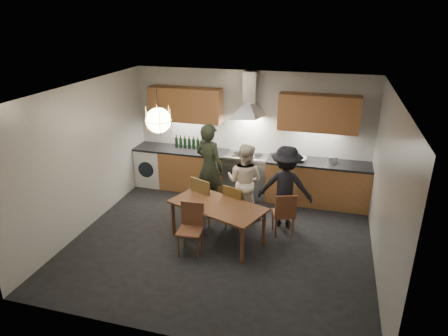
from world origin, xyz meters
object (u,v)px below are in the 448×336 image
(person_right, at_px, (285,187))
(wine_bottles, at_px, (191,142))
(person_mid, at_px, (245,181))
(chair_back_left, at_px, (204,198))
(chair_front, at_px, (191,225))
(person_left, at_px, (210,167))
(dining_table, at_px, (217,209))
(mixing_bowl, at_px, (299,159))
(stock_pot, at_px, (332,160))

(person_right, bearing_deg, wine_bottles, -29.44)
(person_mid, height_order, wine_bottles, person_mid)
(person_right, bearing_deg, chair_back_left, 13.09)
(chair_front, distance_m, person_left, 1.66)
(dining_table, xyz_separation_m, person_mid, (0.25, 0.94, 0.14))
(person_left, bearing_deg, mixing_bowl, -133.89)
(person_right, bearing_deg, person_mid, -9.17)
(chair_back_left, xyz_separation_m, mixing_bowl, (1.56, 1.40, 0.41))
(mixing_bowl, distance_m, wine_bottles, 2.35)
(chair_back_left, xyz_separation_m, person_mid, (0.65, 0.48, 0.20))
(chair_back_left, relative_size, person_left, 0.53)
(person_mid, distance_m, mixing_bowl, 1.31)
(dining_table, relative_size, chair_back_left, 1.91)
(chair_front, relative_size, person_right, 0.56)
(person_left, relative_size, wine_bottles, 2.27)
(dining_table, xyz_separation_m, person_left, (-0.50, 1.16, 0.27))
(dining_table, bearing_deg, person_mid, 95.25)
(chair_back_left, bearing_deg, mixing_bowl, -116.37)
(dining_table, relative_size, mixing_bowl, 6.11)
(person_left, xyz_separation_m, person_mid, (0.76, -0.21, -0.13))
(person_mid, bearing_deg, wine_bottles, -24.61)
(mixing_bowl, relative_size, stock_pot, 1.43)
(mixing_bowl, xyz_separation_m, stock_pot, (0.62, 0.04, 0.04))
(dining_table, height_order, person_mid, person_mid)
(dining_table, height_order, chair_back_left, chair_back_left)
(dining_table, bearing_deg, wine_bottles, 140.87)
(chair_back_left, height_order, person_mid, person_mid)
(dining_table, distance_m, chair_front, 0.55)
(dining_table, xyz_separation_m, chair_back_left, (-0.39, 0.47, -0.06))
(person_right, bearing_deg, dining_table, 37.58)
(chair_back_left, xyz_separation_m, wine_bottles, (-0.79, 1.54, 0.51))
(dining_table, xyz_separation_m, chair_front, (-0.31, -0.45, -0.11))
(person_left, distance_m, person_mid, 0.80)
(person_left, height_order, person_right, person_left)
(person_mid, bearing_deg, dining_table, 86.71)
(person_right, bearing_deg, chair_front, 42.12)
(chair_front, relative_size, person_left, 0.49)
(chair_back_left, bearing_deg, person_left, -59.21)
(chair_back_left, relative_size, person_right, 0.61)
(stock_pot, bearing_deg, chair_back_left, -146.63)
(person_left, xyz_separation_m, person_right, (1.53, -0.31, -0.10))
(chair_back_left, distance_m, person_right, 1.49)
(mixing_bowl, bearing_deg, person_right, -97.63)
(person_mid, height_order, stock_pot, person_mid)
(dining_table, bearing_deg, mixing_bowl, 78.33)
(stock_pot, bearing_deg, chair_front, -131.80)
(dining_table, bearing_deg, chair_front, -104.63)
(person_mid, relative_size, wine_bottles, 1.93)
(chair_back_left, distance_m, person_left, 0.78)
(mixing_bowl, bearing_deg, chair_back_left, -138.07)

